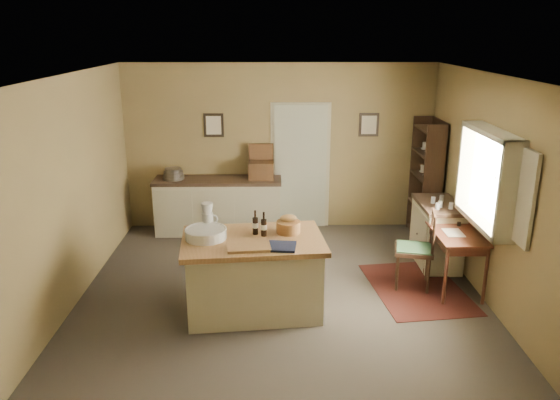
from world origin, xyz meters
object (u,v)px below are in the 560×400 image
Objects in this scene: right_cabinet at (437,233)px; work_island at (253,273)px; sideboard at (219,204)px; writing_desk at (457,240)px; desk_chair at (414,250)px; shelving_unit at (429,179)px.

work_island is at bearing -152.46° from right_cabinet.
work_island is 0.84× the size of sideboard.
writing_desk is 0.93× the size of right_cabinet.
writing_desk is at bearing 2.87° from desk_chair.
shelving_unit is (3.33, -0.20, 0.45)m from sideboard.
sideboard is 2.03× the size of desk_chair.
shelving_unit is at bearing -3.44° from sideboard.
work_island is 1.86× the size of writing_desk.
right_cabinet is (0.50, 0.71, -0.05)m from desk_chair.
right_cabinet is at bearing 21.58° from work_island.
desk_chair is 1.99m from shelving_unit.
shelving_unit is at bearing 82.32° from right_cabinet.
work_island is 0.91× the size of shelving_unit.
shelving_unit reaches higher than writing_desk.
writing_desk is (3.18, -2.11, 0.19)m from sideboard.
desk_chair reaches higher than right_cabinet.
writing_desk is 0.83m from right_cabinet.
desk_chair is at bearing -37.09° from sideboard.
right_cabinet reaches higher than writing_desk.
writing_desk is at bearing -94.47° from shelving_unit.
desk_chair is (2.04, 0.61, 0.02)m from work_island.
work_island is 1.70× the size of desk_chair.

